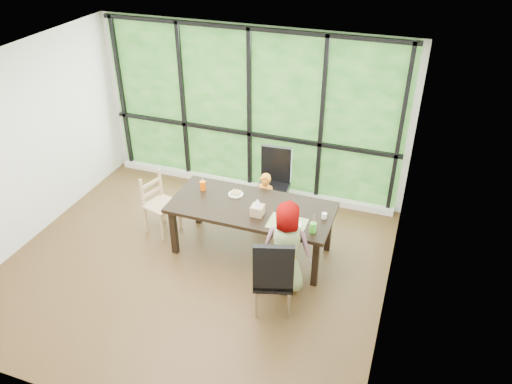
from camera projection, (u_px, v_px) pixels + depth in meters
ground at (194, 266)px, 6.75m from camera, size 5.00×5.00×0.00m
back_wall at (251, 112)px, 7.84m from camera, size 5.00×0.00×5.00m
foliage_backdrop at (250, 112)px, 7.82m from camera, size 4.80×0.02×2.65m
window_mullions at (249, 113)px, 7.79m from camera, size 4.80×0.06×2.65m
window_sill at (249, 186)px, 8.45m from camera, size 4.80×0.12×0.10m
dining_table at (252, 229)px, 6.84m from camera, size 2.25×1.11×0.75m
chair_window_leather at (273, 184)px, 7.53m from camera, size 0.49×0.49×1.08m
chair_interior_leather at (273, 273)px, 5.82m from camera, size 0.57×0.57×1.08m
chair_end_beech at (161, 205)px, 7.21m from camera, size 0.50×0.52×0.90m
child_toddler at (265, 202)px, 7.26m from camera, size 0.37×0.28×0.91m
child_older at (286, 247)px, 6.09m from camera, size 0.65×0.46×1.25m
placemat at (287, 223)px, 6.30m from camera, size 0.48×0.35×0.01m
plate_far at (236, 194)px, 6.89m from camera, size 0.21×0.21×0.01m
plate_near at (292, 224)px, 6.28m from camera, size 0.25×0.25×0.02m
orange_cup at (203, 186)px, 6.97m from camera, size 0.08×0.08×0.13m
green_cup at (313, 227)px, 6.12m from camera, size 0.08×0.08×0.13m
white_mug at (324, 216)px, 6.39m from camera, size 0.07×0.07×0.07m
tissue_box at (257, 210)px, 6.43m from camera, size 0.16×0.16×0.14m
crepe_rolls_far at (236, 193)px, 6.87m from camera, size 0.15×0.12×0.04m
crepe_rolls_near at (293, 222)px, 6.26m from camera, size 0.10×0.12×0.04m
straw_white at (202, 179)px, 6.91m from camera, size 0.01×0.04×0.20m
straw_pink at (314, 220)px, 6.06m from camera, size 0.01×0.04×0.20m
tissue at (257, 202)px, 6.37m from camera, size 0.12×0.12×0.11m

